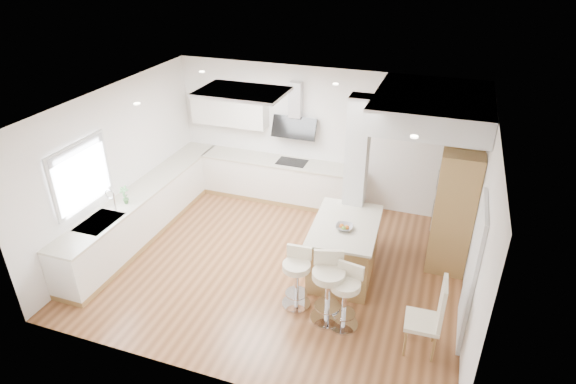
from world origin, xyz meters
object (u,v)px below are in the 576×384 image
at_px(bar_stool_a, 297,275).
at_px(bar_stool_b, 328,285).
at_px(peninsula, 344,248).
at_px(dining_chair, 432,315).
at_px(bar_stool_c, 345,294).

height_order(bar_stool_a, bar_stool_b, bar_stool_b).
distance_m(peninsula, bar_stool_a, 1.12).
distance_m(peninsula, bar_stool_b, 1.16).
xyz_separation_m(peninsula, dining_chair, (1.47, -1.32, 0.15)).
xyz_separation_m(peninsula, bar_stool_c, (0.30, -1.20, 0.08)).
bearing_deg(dining_chair, bar_stool_b, 170.97).
bearing_deg(bar_stool_b, peninsula, 75.16).
distance_m(bar_stool_a, bar_stool_b, 0.54).
bearing_deg(dining_chair, bar_stool_c, 171.87).
bearing_deg(bar_stool_c, bar_stool_a, 176.32).
distance_m(peninsula, dining_chair, 1.98).
bearing_deg(bar_stool_a, peninsula, 61.09).
bearing_deg(bar_stool_b, bar_stool_c, -26.87).
bearing_deg(bar_stool_c, dining_chair, 4.86).
xyz_separation_m(bar_stool_c, dining_chair, (1.17, -0.11, 0.07)).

